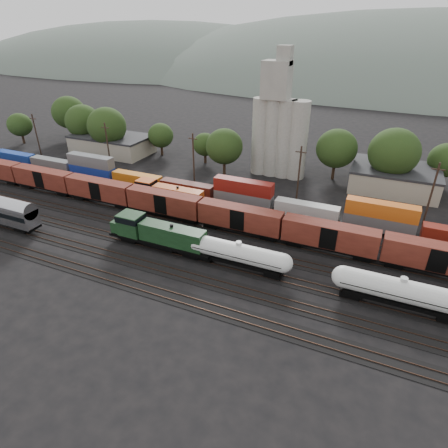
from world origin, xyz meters
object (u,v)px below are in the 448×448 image
at_px(tank_car_a, 238,254).
at_px(grain_silo, 279,129).
at_px(green_locomotive, 155,233).
at_px(orange_locomotive, 165,193).

xyz_separation_m(tank_car_a, grain_silo, (-6.60, 41.00, 8.66)).
distance_m(green_locomotive, grain_silo, 42.65).
bearing_deg(tank_car_a, grain_silo, 99.14).
height_order(orange_locomotive, grain_silo, grain_silo).
distance_m(green_locomotive, tank_car_a, 14.74).
relative_size(tank_car_a, grain_silo, 0.57).
distance_m(tank_car_a, orange_locomotive, 26.78).
bearing_deg(orange_locomotive, tank_car_a, -34.06).
xyz_separation_m(green_locomotive, grain_silo, (8.14, 41.00, 8.45)).
relative_size(orange_locomotive, grain_silo, 0.61).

